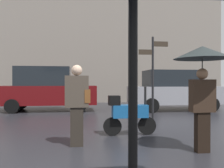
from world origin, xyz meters
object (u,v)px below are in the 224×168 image
object	(u,v)px
parked_car_left	(173,90)
pedestrian_with_umbrella	(202,66)
parked_car_right	(47,89)
pedestrian_with_bag	(77,100)
parked_scooter	(128,113)
street_signpost	(153,69)

from	to	relation	value
parked_car_left	pedestrian_with_umbrella	bearing A→B (deg)	-124.38
parked_car_left	parked_car_right	world-z (taller)	parked_car_right
pedestrian_with_bag	parked_car_right	bearing A→B (deg)	-142.15
parked_scooter	parked_car_right	distance (m)	6.25
pedestrian_with_umbrella	street_signpost	distance (m)	4.01
pedestrian_with_bag	parked_car_right	xyz separation A→B (m)	(-1.47, 6.48, 0.05)
parked_scooter	parked_car_left	bearing A→B (deg)	70.34
pedestrian_with_bag	parked_car_right	size ratio (longest dim) A/B	0.39
parked_car_left	parked_car_right	bearing A→B (deg)	157.82
parked_scooter	street_signpost	world-z (taller)	street_signpost
parked_car_left	parked_car_right	distance (m)	6.01
street_signpost	pedestrian_with_bag	bearing A→B (deg)	-129.51
parked_scooter	parked_car_right	world-z (taller)	parked_car_right
pedestrian_with_umbrella	pedestrian_with_bag	bearing A→B (deg)	-6.16
pedestrian_with_umbrella	parked_car_right	world-z (taller)	parked_car_right
pedestrian_with_umbrella	parked_car_right	bearing A→B (deg)	-50.23
pedestrian_with_umbrella	parked_car_left	size ratio (longest dim) A/B	0.47
parked_scooter	parked_car_left	distance (m)	6.00
parked_car_right	pedestrian_with_umbrella	bearing A→B (deg)	126.68
pedestrian_with_umbrella	parked_scooter	bearing A→B (deg)	-44.05
street_signpost	parked_car_left	bearing A→B (deg)	55.09
parked_car_left	street_signpost	bearing A→B (deg)	-141.48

